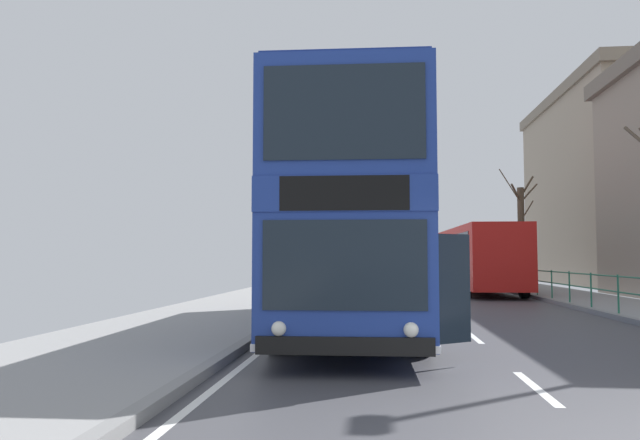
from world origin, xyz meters
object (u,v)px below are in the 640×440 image
at_px(background_bus_far_lane, 478,258).
at_px(double_decker_bus_main, 353,224).
at_px(background_building_00, 628,186).
at_px(bare_tree_far_01, 521,232).

bearing_deg(background_bus_far_lane, double_decker_bus_main, -109.12).
bearing_deg(background_bus_far_lane, background_building_00, 44.88).
bearing_deg(double_decker_bus_main, background_bus_far_lane, 70.88).
distance_m(background_bus_far_lane, background_building_00, 16.69).
height_order(bare_tree_far_01, background_building_00, background_building_00).
relative_size(double_decker_bus_main, background_bus_far_lane, 1.03).
distance_m(background_bus_far_lane, bare_tree_far_01, 6.87).
height_order(double_decker_bus_main, bare_tree_far_01, bare_tree_far_01).
relative_size(bare_tree_far_01, background_building_00, 0.39).
bearing_deg(background_building_00, bare_tree_far_01, -145.59).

